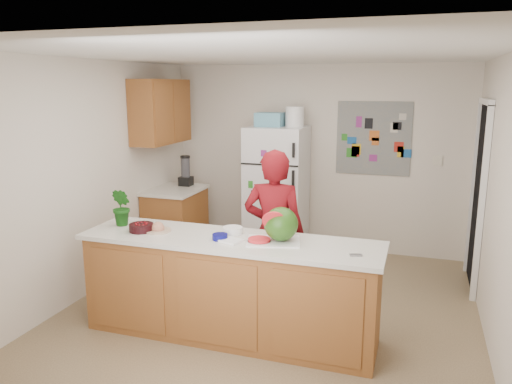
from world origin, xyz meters
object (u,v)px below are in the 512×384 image
(refrigerator, at_px, (277,191))
(cherry_bowl, at_px, (141,228))
(person, at_px, (274,233))
(watermelon, at_px, (281,224))

(refrigerator, height_order, cherry_bowl, refrigerator)
(refrigerator, bearing_deg, cherry_bowl, -103.66)
(refrigerator, distance_m, cherry_bowl, 2.51)
(person, relative_size, cherry_bowl, 7.42)
(person, xyz_separation_m, watermelon, (0.21, -0.53, 0.26))
(person, bearing_deg, watermelon, 108.05)
(cherry_bowl, bearing_deg, person, 30.06)
(person, bearing_deg, cherry_bowl, 26.08)
(refrigerator, height_order, watermelon, refrigerator)
(refrigerator, height_order, person, refrigerator)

